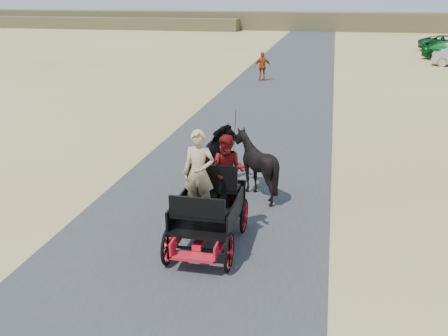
% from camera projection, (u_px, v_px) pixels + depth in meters
% --- Properties ---
extents(ground, '(140.00, 140.00, 0.00)m').
position_uv_depth(ground, '(213.00, 200.00, 12.99)').
color(ground, tan).
extents(road, '(6.00, 140.00, 0.01)m').
position_uv_depth(road, '(213.00, 200.00, 12.98)').
color(road, '#38383A').
rests_on(road, ground).
extents(ridge_far, '(140.00, 6.00, 2.40)m').
position_uv_depth(ridge_far, '(314.00, 21.00, 69.73)').
color(ridge_far, brown).
rests_on(ridge_far, ground).
extents(ridge_near, '(40.00, 4.00, 1.60)m').
position_uv_depth(ridge_near, '(103.00, 23.00, 72.06)').
color(ridge_near, brown).
rests_on(ridge_near, ground).
extents(carriage, '(1.30, 2.40, 0.72)m').
position_uv_depth(carriage, '(208.00, 230.00, 10.58)').
color(carriage, black).
rests_on(carriage, ground).
extents(horse_left, '(0.91, 2.01, 1.70)m').
position_uv_depth(horse_left, '(215.00, 162.00, 13.29)').
color(horse_left, black).
rests_on(horse_left, ground).
extents(horse_right, '(1.37, 1.54, 1.70)m').
position_uv_depth(horse_right, '(256.00, 165.00, 13.07)').
color(horse_right, black).
rests_on(horse_right, ground).
extents(driver_man, '(0.66, 0.43, 1.80)m').
position_uv_depth(driver_man, '(199.00, 173.00, 10.24)').
color(driver_man, tan).
rests_on(driver_man, carriage).
extents(passenger_woman, '(0.77, 0.60, 1.58)m').
position_uv_depth(passenger_woman, '(228.00, 171.00, 10.69)').
color(passenger_woman, '#660C0F').
rests_on(passenger_woman, carriage).
extents(pedestrian, '(1.09, 0.76, 1.73)m').
position_uv_depth(pedestrian, '(262.00, 66.00, 30.04)').
color(pedestrian, '#B24114').
rests_on(pedestrian, ground).
extents(car_d, '(5.20, 2.64, 1.41)m').
position_uv_depth(car_d, '(448.00, 43.00, 44.96)').
color(car_d, '#0C4C19').
rests_on(car_d, ground).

